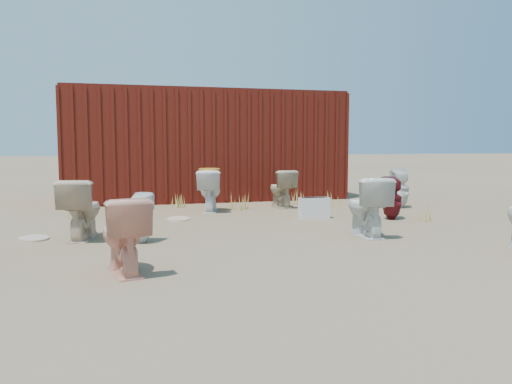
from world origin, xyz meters
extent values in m
plane|color=brown|center=(0.00, 0.00, 0.00)|extent=(100.00, 100.00, 0.00)
cube|color=#49150C|center=(0.00, 5.20, 1.20)|extent=(6.00, 2.40, 2.40)
imported|color=#F4A68D|center=(-1.84, -1.41, 0.37)|extent=(0.55, 0.79, 0.74)
imported|color=white|center=(1.31, -0.24, 0.40)|extent=(0.49, 0.81, 0.80)
imported|color=#5E1015|center=(2.41, 1.01, 0.35)|extent=(0.36, 0.36, 0.70)
imported|color=white|center=(-1.63, 0.06, 0.31)|extent=(0.37, 0.37, 0.63)
imported|color=beige|center=(-2.36, 0.50, 0.39)|extent=(0.59, 0.85, 0.79)
imported|color=#C6B391|center=(1.15, 2.98, 0.37)|extent=(0.47, 0.75, 0.73)
imported|color=white|center=(-0.31, 2.75, 0.38)|extent=(0.59, 0.83, 0.77)
imported|color=silver|center=(3.34, 2.31, 0.37)|extent=(0.41, 0.41, 0.75)
ellipsoid|color=orange|center=(-0.31, 2.75, 0.78)|extent=(0.39, 0.49, 0.02)
cube|color=silver|center=(1.23, 1.45, 0.17)|extent=(0.50, 0.21, 0.35)
ellipsoid|color=beige|center=(-0.97, 1.90, 0.01)|extent=(0.40, 0.51, 0.02)
ellipsoid|color=tan|center=(-2.97, 0.67, 0.01)|extent=(0.51, 0.57, 0.02)
cone|color=#B2A147|center=(-2.55, 2.56, 0.16)|extent=(0.36, 0.36, 0.31)
cone|color=#B2A147|center=(0.29, 2.81, 0.15)|extent=(0.32, 0.32, 0.30)
cone|color=#B2A147|center=(2.06, 2.66, 0.17)|extent=(0.36, 0.36, 0.34)
cone|color=#B2A147|center=(-0.81, 3.50, 0.13)|extent=(0.30, 0.30, 0.26)
cone|color=#B2A147|center=(1.63, 3.50, 0.15)|extent=(0.34, 0.34, 0.29)
cone|color=#B2A147|center=(2.85, 0.70, 0.13)|extent=(0.28, 0.28, 0.26)
camera|label=1|loc=(-1.83, -6.25, 1.23)|focal=35.00mm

